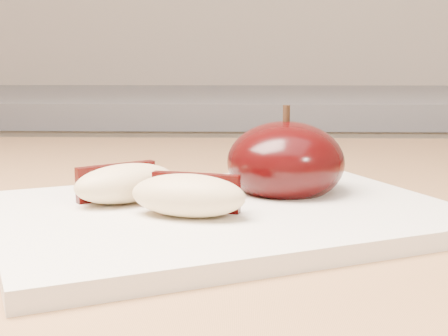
{
  "coord_description": "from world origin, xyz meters",
  "views": [
    {
      "loc": [
        -0.07,
        -0.01,
        1.01
      ],
      "look_at": [
        -0.08,
        0.38,
        0.94
      ],
      "focal_mm": 50.0,
      "sensor_mm": 36.0,
      "label": 1
    }
  ],
  "objects": [
    {
      "name": "back_cabinet",
      "position": [
        0.0,
        1.2,
        0.47
      ],
      "size": [
        2.4,
        0.62,
        0.94
      ],
      "color": "silver",
      "rests_on": "ground"
    },
    {
      "name": "cutting_board",
      "position": [
        -0.08,
        0.38,
        0.91
      ],
      "size": [
        0.35,
        0.31,
        0.01
      ],
      "primitive_type": "cube",
      "rotation": [
        0.0,
        0.0,
        0.43
      ],
      "color": "silver",
      "rests_on": "island_counter"
    },
    {
      "name": "apple_half",
      "position": [
        -0.04,
        0.43,
        0.93
      ],
      "size": [
        0.1,
        0.1,
        0.07
      ],
      "rotation": [
        0.0,
        0.0,
        0.2
      ],
      "color": "black",
      "rests_on": "cutting_board"
    },
    {
      "name": "apple_wedge_a",
      "position": [
        -0.15,
        0.39,
        0.92
      ],
      "size": [
        0.08,
        0.07,
        0.03
      ],
      "rotation": [
        0.0,
        0.0,
        0.63
      ],
      "color": "#D3B885",
      "rests_on": "cutting_board"
    },
    {
      "name": "apple_wedge_b",
      "position": [
        -0.1,
        0.36,
        0.92
      ],
      "size": [
        0.08,
        0.05,
        0.03
      ],
      "rotation": [
        0.0,
        0.0,
        -0.25
      ],
      "color": "#D3B885",
      "rests_on": "cutting_board"
    }
  ]
}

